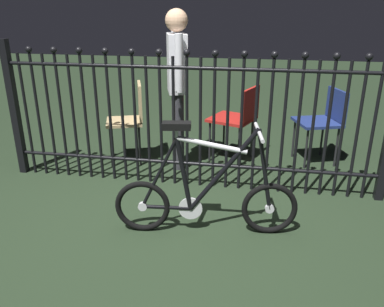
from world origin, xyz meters
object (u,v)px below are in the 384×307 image
Objects in this scene: chair_tan at (131,115)px; person_visitor at (177,77)px; bicycle at (205,196)px; chair_red at (239,115)px; chair_navy at (324,118)px.

chair_tan is 0.68m from person_visitor.
bicycle is 1.59× the size of chair_tan.
person_visitor is at bearing 110.77° from bicycle.
chair_tan reaches higher than chair_red.
bicycle reaches higher than chair_red.
chair_red is 0.52× the size of person_visitor.
person_visitor reaches higher than chair_tan.
chair_tan is (-1.14, -0.19, 0.00)m from chair_red.
chair_navy is at bearing 9.28° from chair_tan.
chair_red is 0.91m from chair_navy.
chair_navy is at bearing 57.74° from bicycle.
chair_red reaches higher than chair_navy.
bicycle is 1.71× the size of chair_navy.
bicycle is at bearing -122.26° from chair_navy.
bicycle is at bearing -69.23° from person_visitor.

